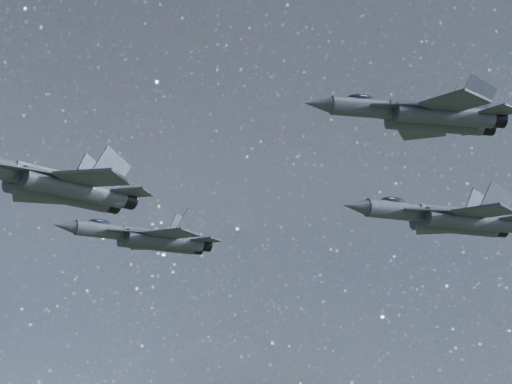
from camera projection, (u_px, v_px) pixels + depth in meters
name	position (u px, v px, depth m)	size (l,w,h in m)	color
jet_lead	(50.00, 183.00, 67.23)	(19.35, 12.90, 4.91)	#363B43
jet_left	(149.00, 238.00, 94.75)	(18.86, 13.27, 4.77)	#363B43
jet_right	(424.00, 115.00, 65.40)	(16.48, 11.21, 4.14)	#363B43
jet_slot	(448.00, 218.00, 84.21)	(20.20, 14.22, 5.11)	#363B43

